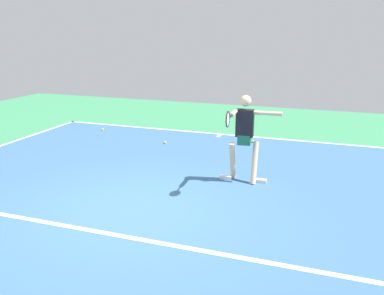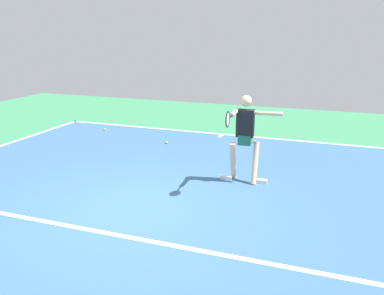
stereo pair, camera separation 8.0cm
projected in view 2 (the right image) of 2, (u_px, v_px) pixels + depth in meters
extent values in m
plane|color=#388456|center=(131.00, 209.00, 7.04)|extent=(21.12, 21.12, 0.00)
cube|color=#38608E|center=(131.00, 209.00, 7.04)|extent=(10.39, 11.33, 0.00)
cube|color=white|center=(223.00, 134.00, 12.11)|extent=(10.39, 0.10, 0.01)
cube|color=white|center=(103.00, 232.00, 6.23)|extent=(7.80, 0.10, 0.01)
cube|color=white|center=(221.00, 136.00, 11.93)|extent=(0.10, 0.30, 0.01)
cylinder|color=beige|center=(255.00, 163.00, 8.19)|extent=(0.13, 0.38, 0.84)
cube|color=white|center=(261.00, 181.00, 8.25)|extent=(0.25, 0.12, 0.07)
cylinder|color=beige|center=(233.00, 161.00, 8.31)|extent=(0.13, 0.38, 0.84)
cube|color=white|center=(226.00, 178.00, 8.45)|extent=(0.25, 0.12, 0.07)
cube|color=#1E664C|center=(245.00, 140.00, 8.12)|extent=(0.26, 0.22, 0.20)
cube|color=black|center=(245.00, 123.00, 8.03)|extent=(0.35, 0.20, 0.54)
sphere|color=beige|center=(246.00, 101.00, 7.91)|extent=(0.22, 0.22, 0.22)
cylinder|color=beige|center=(269.00, 113.00, 7.85)|extent=(0.54, 0.11, 0.08)
cylinder|color=beige|center=(234.00, 113.00, 7.76)|extent=(0.11, 0.54, 0.08)
cylinder|color=black|center=(230.00, 117.00, 7.41)|extent=(0.04, 0.22, 0.03)
torus|color=black|center=(228.00, 119.00, 7.19)|extent=(0.04, 0.29, 0.29)
cylinder|color=silver|center=(228.00, 119.00, 7.19)|extent=(0.02, 0.25, 0.25)
sphere|color=#C6E53D|center=(105.00, 129.00, 12.59)|extent=(0.07, 0.07, 0.07)
sphere|color=#CCE033|center=(166.00, 142.00, 11.11)|extent=(0.07, 0.07, 0.07)
sphere|color=#CCE033|center=(254.00, 142.00, 11.19)|extent=(0.07, 0.07, 0.07)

